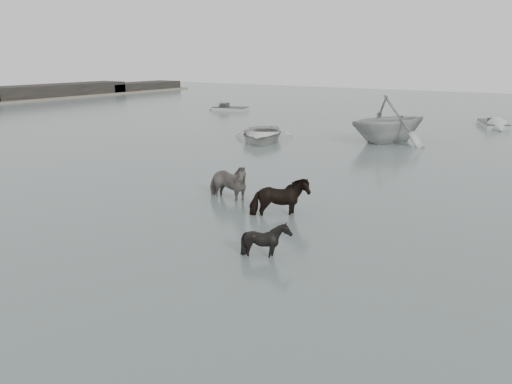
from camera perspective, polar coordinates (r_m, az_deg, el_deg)
ground at (r=15.37m, az=-2.78°, el=-5.06°), size 140.00×140.00×0.00m
pony_pinto at (r=19.01m, az=-3.33°, el=1.76°), size 2.19×1.13×1.79m
pony_dark at (r=16.98m, az=2.78°, el=-0.04°), size 2.04×2.15×1.70m
pony_black at (r=13.65m, az=1.19°, el=-4.98°), size 1.37×1.29×1.23m
rowboat_lead at (r=32.55m, az=0.61°, el=6.88°), size 5.84×6.56×1.12m
rowboat_trail at (r=32.92m, az=15.02°, el=8.20°), size 7.28×7.60×3.10m
skiff_outer at (r=50.64m, az=-2.94°, el=9.69°), size 5.01×2.70×0.75m
skiff_mid at (r=43.15m, az=25.49°, el=7.25°), size 3.46×5.98×0.75m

